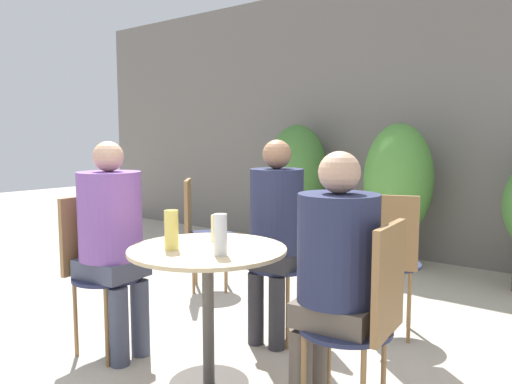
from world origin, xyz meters
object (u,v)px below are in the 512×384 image
seated_person_2 (112,231)px  bistro_chair_2 (96,259)px  beer_glass_1 (220,235)px  bistro_chair_0 (367,310)px  beer_glass_2 (217,228)px  bistro_chair_1 (287,249)px  cafe_table_near (208,279)px  bistro_chair_4 (199,224)px  potted_plant_1 (398,186)px  seated_person_1 (275,223)px  seated_person_0 (334,266)px  potted_plant_0 (297,180)px  bistro_chair_3 (389,252)px  beer_glass_0 (171,230)px

seated_person_2 → bistro_chair_2: bearing=90.0°
bistro_chair_2 → beer_glass_1: bistro_chair_2 is taller
bistro_chair_0 → beer_glass_2: size_ratio=6.68×
bistro_chair_1 → beer_glass_2: bistro_chair_1 is taller
cafe_table_near → bistro_chair_2: bearing=-174.1°
cafe_table_near → bistro_chair_4: (-1.22, 1.18, -0.00)m
beer_glass_2 → potted_plant_1: potted_plant_1 is taller
seated_person_1 → seated_person_2: (-0.62, -0.76, -0.01)m
seated_person_0 → seated_person_2: (-1.38, -0.14, 0.02)m
seated_person_0 → potted_plant_0: potted_plant_0 is taller
bistro_chair_3 → seated_person_2: bearing=25.1°
seated_person_2 → potted_plant_1: bearing=-15.9°
seated_person_0 → seated_person_1: bearing=-135.1°
bistro_chair_3 → seated_person_1: size_ratio=0.74×
cafe_table_near → bistro_chair_1: bearing=95.9°
potted_plant_0 → seated_person_0: bearing=-54.1°
bistro_chair_2 → seated_person_0: (1.53, 0.16, 0.17)m
bistro_chair_0 → bistro_chair_1: (-0.93, 0.75, 0.00)m
bistro_chair_3 → seated_person_0: (0.21, -1.08, 0.17)m
seated_person_1 → beer_glass_1: (0.23, -0.77, 0.07)m
bistro_chair_0 → potted_plant_0: 3.64m
seated_person_0 → bistro_chair_0: bearing=90.0°
bistro_chair_2 → seated_person_0: bearing=-90.0°
bistro_chair_1 → bistro_chair_4: size_ratio=1.00×
bistro_chair_1 → beer_glass_0: 1.01m
beer_glass_1 → beer_glass_2: size_ratio=1.41×
bistro_chair_3 → beer_glass_1: bistro_chair_3 is taller
seated_person_0 → beer_glass_0: (-0.80, -0.21, 0.10)m
beer_glass_0 → potted_plant_1: potted_plant_1 is taller
seated_person_0 → beer_glass_1: bearing=-80.0°
beer_glass_1 → bistro_chair_2: bearing=-179.6°
beer_glass_0 → seated_person_1: bearing=87.1°
potted_plant_0 → potted_plant_1: size_ratio=1.00×
seated_person_1 → bistro_chair_4: bearing=151.1°
bistro_chair_0 → cafe_table_near: bearing=-90.0°
potted_plant_1 → potted_plant_0: bearing=176.2°
seated_person_1 → seated_person_2: 0.98m
bistro_chair_4 → seated_person_1: (1.15, -0.49, 0.19)m
bistro_chair_3 → beer_glass_2: bistro_chair_3 is taller
bistro_chair_4 → beer_glass_0: bistro_chair_4 is taller
cafe_table_near → beer_glass_1: 0.32m
potted_plant_0 → potted_plant_1: 1.23m
beer_glass_1 → potted_plant_1: potted_plant_1 is taller
cafe_table_near → potted_plant_1: size_ratio=0.56×
bistro_chair_4 → potted_plant_0: bearing=-34.8°
bistro_chair_1 → potted_plant_1: size_ratio=0.66×
bistro_chair_1 → seated_person_1: bearing=-90.0°
cafe_table_near → bistro_chair_1: size_ratio=0.86×
seated_person_0 → potted_plant_1: 2.93m
potted_plant_0 → seated_person_2: bearing=-76.8°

